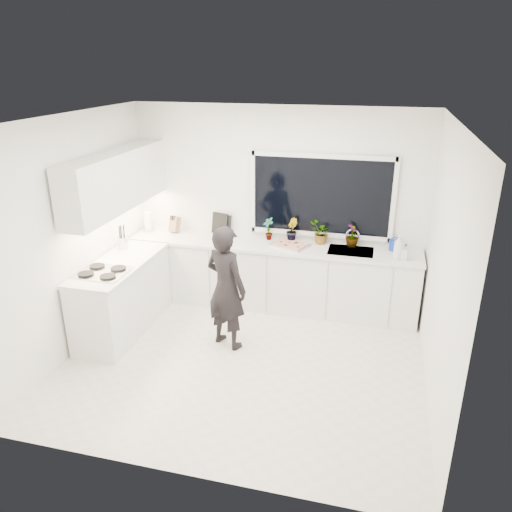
# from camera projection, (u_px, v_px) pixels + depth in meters

# --- Properties ---
(floor) EXTENTS (4.00, 3.50, 0.02)m
(floor) POSITION_uv_depth(u_px,v_px,m) (243.00, 362.00, 5.74)
(floor) COLOR beige
(floor) RESTS_ON ground
(wall_back) EXTENTS (4.00, 0.02, 2.70)m
(wall_back) POSITION_uv_depth(u_px,v_px,m) (277.00, 207.00, 6.83)
(wall_back) COLOR white
(wall_back) RESTS_ON ground
(wall_left) EXTENTS (0.02, 3.50, 2.70)m
(wall_left) POSITION_uv_depth(u_px,v_px,m) (73.00, 236.00, 5.70)
(wall_left) COLOR white
(wall_left) RESTS_ON ground
(wall_right) EXTENTS (0.02, 3.50, 2.70)m
(wall_right) POSITION_uv_depth(u_px,v_px,m) (444.00, 270.00, 4.78)
(wall_right) COLOR white
(wall_right) RESTS_ON ground
(ceiling) EXTENTS (4.00, 3.50, 0.02)m
(ceiling) POSITION_uv_depth(u_px,v_px,m) (241.00, 118.00, 4.74)
(ceiling) COLOR white
(ceiling) RESTS_ON wall_back
(window) EXTENTS (1.80, 0.02, 1.00)m
(window) POSITION_uv_depth(u_px,v_px,m) (321.00, 196.00, 6.58)
(window) COLOR black
(window) RESTS_ON wall_back
(base_cabinets_back) EXTENTS (3.92, 0.58, 0.88)m
(base_cabinets_back) POSITION_uv_depth(u_px,v_px,m) (271.00, 276.00, 6.88)
(base_cabinets_back) COLOR white
(base_cabinets_back) RESTS_ON floor
(base_cabinets_left) EXTENTS (0.58, 1.60, 0.88)m
(base_cabinets_left) POSITION_uv_depth(u_px,v_px,m) (123.00, 297.00, 6.27)
(base_cabinets_left) COLOR white
(base_cabinets_left) RESTS_ON floor
(countertop_back) EXTENTS (3.94, 0.62, 0.04)m
(countertop_back) POSITION_uv_depth(u_px,v_px,m) (272.00, 245.00, 6.70)
(countertop_back) COLOR silver
(countertop_back) RESTS_ON base_cabinets_back
(countertop_left) EXTENTS (0.62, 1.60, 0.04)m
(countertop_left) POSITION_uv_depth(u_px,v_px,m) (119.00, 264.00, 6.10)
(countertop_left) COLOR silver
(countertop_left) RESTS_ON base_cabinets_left
(upper_cabinets) EXTENTS (0.34, 2.10, 0.70)m
(upper_cabinets) POSITION_uv_depth(u_px,v_px,m) (117.00, 180.00, 6.10)
(upper_cabinets) COLOR white
(upper_cabinets) RESTS_ON wall_left
(sink) EXTENTS (0.58, 0.42, 0.14)m
(sink) POSITION_uv_depth(u_px,v_px,m) (350.00, 254.00, 6.48)
(sink) COLOR silver
(sink) RESTS_ON countertop_back
(faucet) EXTENTS (0.03, 0.03, 0.22)m
(faucet) POSITION_uv_depth(u_px,v_px,m) (352.00, 238.00, 6.60)
(faucet) COLOR silver
(faucet) RESTS_ON countertop_back
(stovetop) EXTENTS (0.56, 0.48, 0.03)m
(stovetop) POSITION_uv_depth(u_px,v_px,m) (102.00, 272.00, 5.78)
(stovetop) COLOR black
(stovetop) RESTS_ON countertop_left
(person) EXTENTS (0.65, 0.55, 1.51)m
(person) POSITION_uv_depth(u_px,v_px,m) (226.00, 288.00, 5.81)
(person) COLOR black
(person) RESTS_ON floor
(pizza_tray) EXTENTS (0.55, 0.49, 0.03)m
(pizza_tray) POSITION_uv_depth(u_px,v_px,m) (290.00, 245.00, 6.61)
(pizza_tray) COLOR silver
(pizza_tray) RESTS_ON countertop_back
(pizza) EXTENTS (0.50, 0.44, 0.01)m
(pizza) POSITION_uv_depth(u_px,v_px,m) (290.00, 244.00, 6.61)
(pizza) COLOR red
(pizza) RESTS_ON pizza_tray
(watering_can) EXTENTS (0.17, 0.17, 0.13)m
(watering_can) POSITION_uv_depth(u_px,v_px,m) (394.00, 245.00, 6.46)
(watering_can) COLOR #1231AB
(watering_can) RESTS_ON countertop_back
(paper_towel_roll) EXTENTS (0.15, 0.15, 0.26)m
(paper_towel_roll) POSITION_uv_depth(u_px,v_px,m) (148.00, 222.00, 7.17)
(paper_towel_roll) COLOR white
(paper_towel_roll) RESTS_ON countertop_back
(knife_block) EXTENTS (0.15, 0.13, 0.22)m
(knife_block) POSITION_uv_depth(u_px,v_px,m) (175.00, 225.00, 7.12)
(knife_block) COLOR #895D40
(knife_block) RESTS_ON countertop_back
(utensil_crock) EXTENTS (0.14, 0.14, 0.16)m
(utensil_crock) POSITION_uv_depth(u_px,v_px,m) (123.00, 243.00, 6.51)
(utensil_crock) COLOR silver
(utensil_crock) RESTS_ON countertop_left
(picture_frame_large) EXTENTS (0.22, 0.06, 0.28)m
(picture_frame_large) POSITION_uv_depth(u_px,v_px,m) (224.00, 224.00, 7.04)
(picture_frame_large) COLOR black
(picture_frame_large) RESTS_ON countertop_back
(picture_frame_small) EXTENTS (0.25, 0.09, 0.30)m
(picture_frame_small) POSITION_uv_depth(u_px,v_px,m) (220.00, 223.00, 7.05)
(picture_frame_small) COLOR black
(picture_frame_small) RESTS_ON countertop_back
(herb_plants) EXTENTS (1.31, 0.36, 0.32)m
(herb_plants) POSITION_uv_depth(u_px,v_px,m) (314.00, 232.00, 6.67)
(herb_plants) COLOR #26662D
(herb_plants) RESTS_ON countertop_back
(soap_bottles) EXTENTS (0.20, 0.18, 0.33)m
(soap_bottles) POSITION_uv_depth(u_px,v_px,m) (400.00, 248.00, 6.13)
(soap_bottles) COLOR #D8BF66
(soap_bottles) RESTS_ON countertop_back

